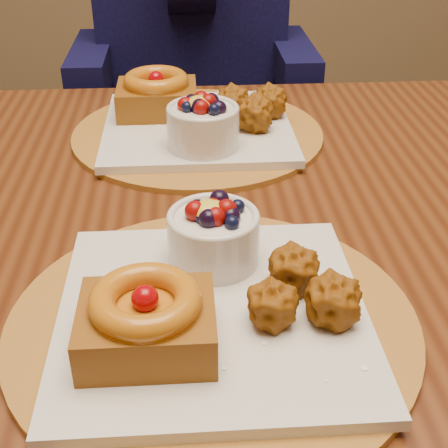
{
  "coord_description": "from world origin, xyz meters",
  "views": [
    {
      "loc": [
        -0.09,
        -0.72,
        1.14
      ],
      "look_at": [
        -0.06,
        -0.22,
        0.83
      ],
      "focal_mm": 50.0,
      "sensor_mm": 36.0,
      "label": 1
    }
  ],
  "objects_px": {
    "dining_table": "(205,259)",
    "place_setting_near": "(209,299)",
    "place_setting_far": "(195,119)",
    "chair_far": "(178,152)"
  },
  "relations": [
    {
      "from": "place_setting_near",
      "to": "place_setting_far",
      "type": "bearing_deg",
      "value": 90.1
    },
    {
      "from": "dining_table",
      "to": "place_setting_far",
      "type": "bearing_deg",
      "value": 91.02
    },
    {
      "from": "dining_table",
      "to": "place_setting_near",
      "type": "bearing_deg",
      "value": -90.8
    },
    {
      "from": "place_setting_near",
      "to": "chair_far",
      "type": "bearing_deg",
      "value": 92.1
    },
    {
      "from": "place_setting_near",
      "to": "place_setting_far",
      "type": "height_order",
      "value": "place_setting_far"
    },
    {
      "from": "place_setting_near",
      "to": "dining_table",
      "type": "bearing_deg",
      "value": 89.2
    },
    {
      "from": "dining_table",
      "to": "chair_far",
      "type": "distance_m",
      "value": 0.84
    },
    {
      "from": "dining_table",
      "to": "place_setting_far",
      "type": "xyz_separation_m",
      "value": [
        -0.0,
        0.21,
        0.11
      ]
    },
    {
      "from": "dining_table",
      "to": "chair_far",
      "type": "height_order",
      "value": "chair_far"
    },
    {
      "from": "dining_table",
      "to": "chair_far",
      "type": "relative_size",
      "value": 1.95
    }
  ]
}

